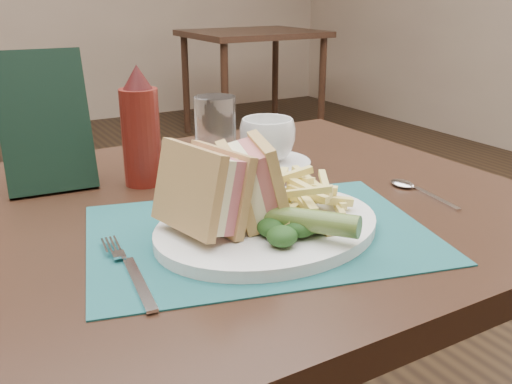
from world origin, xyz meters
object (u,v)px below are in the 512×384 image
Objects in this scene: sandwich_half_b at (236,182)px; sandwich_half_a at (188,193)px; placemat at (259,233)px; plate at (268,227)px; coffee_cup at (267,140)px; table_bg_right at (253,84)px; check_presenter at (45,122)px; drinking_glass at (215,137)px; saucer at (267,164)px; ketchup_bottle at (140,126)px.

sandwich_half_a is at bearing -152.62° from sandwich_half_b.
plate reaches higher than placemat.
placemat is 0.07m from sandwich_half_b.
coffee_cup reaches higher than plate.
placemat is 0.12m from sandwich_half_a.
table_bg_right is at bearing 46.13° from sandwich_half_a.
plate is (-1.73, -3.04, 0.38)m from table_bg_right.
check_presenter is (-0.16, 0.30, 0.03)m from sandwich_half_b.
plate is at bearing -101.67° from drinking_glass.
drinking_glass reaches higher than sandwich_half_b.
coffee_cup reaches higher than saucer.
sandwich_half_b is at bearing -128.98° from coffee_cup.
table_bg_right is 3.23m from saucer.
coffee_cup is (0.15, 0.25, 0.04)m from plate.
placemat is at bearing -104.00° from drinking_glass.
placemat is 0.26m from drinking_glass.
sandwich_half_a is at bearing -97.75° from ketchup_bottle.
coffee_cup is 0.22m from ketchup_bottle.
plate is 2.90× the size of sandwich_half_b.
ketchup_bottle is at bearing 115.34° from sandwich_half_b.
check_presenter is at bearing 167.79° from saucer.
saucer reaches higher than placemat.
check_presenter is (-0.25, 0.07, 0.04)m from drinking_glass.
table_bg_right is 3.36m from check_presenter.
ketchup_bottle is at bearing 174.61° from coffee_cup.
saucer is 0.81× the size of ketchup_bottle.
ketchup_bottle reaches higher than drinking_glass.
coffee_cup is at bearing -6.99° from check_presenter.
coffee_cup is at bearing -5.39° from ketchup_bottle.
ketchup_bottle is 0.87× the size of check_presenter.
check_presenter is at bearing 94.05° from sandwich_half_a.
sandwich_half_b is at bearing -110.48° from drinking_glass.
saucer is 1.59× the size of coffee_cup.
coffee_cup is (0.16, 0.24, 0.05)m from placemat.
coffee_cup is 0.73× the size of drinking_glass.
drinking_glass is (-0.10, 0.00, 0.02)m from coffee_cup.
check_presenter is at bearing 157.21° from ketchup_bottle.
placemat is 3.88× the size of sandwich_half_a.
sandwich_half_a is (-0.10, 0.01, 0.06)m from plate.
plate is 0.39m from check_presenter.
check_presenter is (-0.09, 0.31, 0.03)m from sandwich_half_a.
placemat is 1.40× the size of plate.
sandwich_half_b is 0.69× the size of saucer.
drinking_glass is at bearing 69.45° from plate.
coffee_cup is at bearing -119.48° from table_bg_right.
check_presenter is at bearing 136.04° from sandwich_half_b.
saucer is at bearing -1.85° from drinking_glass.
table_bg_right is 3.52m from sandwich_half_b.
sandwich_half_a is at bearing -136.61° from coffee_cup.
table_bg_right is 3.28m from drinking_glass.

